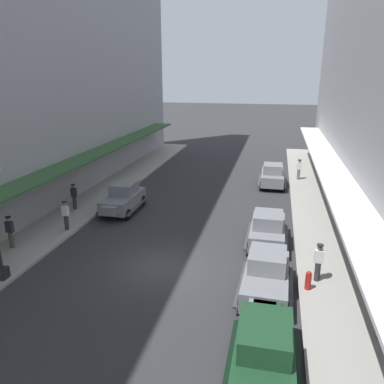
# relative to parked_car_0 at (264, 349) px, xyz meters

# --- Properties ---
(ground_plane) EXTENTS (200.00, 200.00, 0.00)m
(ground_plane) POSITION_rel_parked_car_0_xyz_m (-4.76, 5.65, -0.94)
(ground_plane) COLOR #2D2D30
(sidewalk_left) EXTENTS (3.00, 60.00, 0.15)m
(sidewalk_left) POSITION_rel_parked_car_0_xyz_m (-12.26, 5.65, -0.87)
(sidewalk_left) COLOR #99968E
(sidewalk_left) RESTS_ON ground
(sidewalk_right) EXTENTS (3.00, 60.00, 0.15)m
(sidewalk_right) POSITION_rel_parked_car_0_xyz_m (2.74, 5.65, -0.87)
(sidewalk_right) COLOR #99968E
(sidewalk_right) RESTS_ON ground
(parked_car_0) EXTENTS (2.15, 4.26, 1.84)m
(parked_car_0) POSITION_rel_parked_car_0_xyz_m (0.00, 0.00, 0.00)
(parked_car_0) COLOR #193D23
(parked_car_0) RESTS_ON ground
(parked_car_1) EXTENTS (2.17, 4.27, 1.84)m
(parked_car_1) POSITION_rel_parked_car_0_xyz_m (-0.18, 9.08, 0.00)
(parked_car_1) COLOR slate
(parked_car_1) RESTS_ON ground
(parked_car_2) EXTENTS (2.25, 4.30, 1.84)m
(parked_car_2) POSITION_rel_parked_car_0_xyz_m (-0.09, 4.31, 0.00)
(parked_car_2) COLOR slate
(parked_car_2) RESTS_ON ground
(parked_car_3) EXTENTS (2.16, 4.27, 1.84)m
(parked_car_3) POSITION_rel_parked_car_0_xyz_m (-9.44, 12.22, 0.00)
(parked_car_3) COLOR slate
(parked_car_3) RESTS_ON ground
(parked_car_4) EXTENTS (2.17, 4.27, 1.84)m
(parked_car_4) POSITION_rel_parked_car_0_xyz_m (-0.13, 20.09, 0.00)
(parked_car_4) COLOR slate
(parked_car_4) RESTS_ON ground
(fire_hydrant) EXTENTS (0.24, 0.24, 0.82)m
(fire_hydrant) POSITION_rel_parked_car_0_xyz_m (1.59, 4.91, -0.38)
(fire_hydrant) COLOR #B21E19
(fire_hydrant) RESTS_ON sidewalk_right
(pedestrian_0) EXTENTS (0.36, 0.24, 1.64)m
(pedestrian_0) POSITION_rel_parked_car_0_xyz_m (3.73, 2.29, 0.05)
(pedestrian_0) COLOR slate
(pedestrian_0) RESTS_ON sidewalk_right
(pedestrian_1) EXTENTS (0.36, 0.28, 1.67)m
(pedestrian_1) POSITION_rel_parked_car_0_xyz_m (-12.75, 5.65, 0.07)
(pedestrian_1) COLOR #4C4238
(pedestrian_1) RESTS_ON sidewalk_left
(pedestrian_2) EXTENTS (0.36, 0.28, 1.67)m
(pedestrian_2) POSITION_rel_parked_car_0_xyz_m (-11.26, 8.34, 0.07)
(pedestrian_2) COLOR #2D2D33
(pedestrian_2) RESTS_ON sidewalk_left
(pedestrian_3) EXTENTS (0.36, 0.28, 1.67)m
(pedestrian_3) POSITION_rel_parked_car_0_xyz_m (-12.52, 11.52, 0.07)
(pedestrian_3) COLOR #2D2D33
(pedestrian_3) RESTS_ON sidewalk_left
(pedestrian_4) EXTENTS (0.36, 0.28, 1.67)m
(pedestrian_4) POSITION_rel_parked_car_0_xyz_m (1.97, 22.12, 0.07)
(pedestrian_4) COLOR slate
(pedestrian_4) RESTS_ON sidewalk_right
(pedestrian_5) EXTENTS (0.36, 0.28, 1.67)m
(pedestrian_5) POSITION_rel_parked_car_0_xyz_m (2.02, 5.70, 0.07)
(pedestrian_5) COLOR #2D2D33
(pedestrian_5) RESTS_ON sidewalk_right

